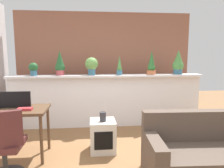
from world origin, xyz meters
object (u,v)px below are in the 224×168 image
Objects in this scene: side_cube_shelf at (103,136)px; potted_plant_1 at (60,64)px; potted_plant_2 at (92,65)px; potted_plant_5 at (178,63)px; vase_on_shelf at (103,117)px; office_chair at (4,151)px; couch at (208,156)px; desk at (9,115)px; potted_plant_3 at (119,67)px; potted_plant_0 at (33,69)px; book_on_desk at (25,109)px; tv_monitor at (13,100)px; potted_plant_4 at (151,65)px.

potted_plant_1 is at bearing 123.75° from side_cube_shelf.
potted_plant_2 is 1.86m from potted_plant_5.
vase_on_shelf is at bearing -86.13° from side_cube_shelf.
couch is (2.49, -0.17, -0.11)m from office_chair.
potted_plant_2 is 2.69m from couch.
desk is 7.54× the size of vase_on_shelf.
potted_plant_5 is 3.40m from desk.
potted_plant_3 is at bearing -1.02° from potted_plant_2.
potted_plant_5 is (3.02, 0.04, 0.10)m from potted_plant_0.
potted_plant_0 is 0.16× the size of couch.
potted_plant_3 reaches higher than book_on_desk.
tv_monitor reaches higher than office_chair.
couch is at bearing -85.66° from potted_plant_4.
book_on_desk is at bearing -154.02° from potted_plant_5.
potted_plant_3 reaches higher than side_cube_shelf.
potted_plant_3 reaches higher than office_chair.
potted_plant_4 is 1.79m from vase_on_shelf.
potted_plant_1 is 2.18m from office_chair.
couch is (0.15, -2.04, -1.04)m from potted_plant_4.
couch is (0.84, -2.03, -1.00)m from potted_plant_3.
tv_monitor is 1.36m from vase_on_shelf.
office_chair is at bearing -141.25° from potted_plant_4.
potted_plant_5 is at bearing 34.90° from side_cube_shelf.
potted_plant_5 is at bearing -0.26° from potted_plant_1.
potted_plant_3 is 1.28m from potted_plant_5.
potted_plant_4 is 2.54× the size of book_on_desk.
tv_monitor is 3.39× the size of vase_on_shelf.
vase_on_shelf is (1.33, -0.02, -0.30)m from tv_monitor.
potted_plant_0 is 1.89m from vase_on_shelf.
potted_plant_4 is at bearing 0.43° from potted_plant_0.
potted_plant_4 is at bearing 1.06° from potted_plant_3.
side_cube_shelf is 1.25m from book_on_desk.
potted_plant_1 is at bearing 65.93° from desk.
potted_plant_0 is 0.51× the size of potted_plant_5.
desk is at bearing -119.68° from tv_monitor.
tv_monitor is (-0.53, -1.21, -0.47)m from potted_plant_1.
tv_monitor is 1.47m from side_cube_shelf.
potted_plant_1 is 0.99× the size of potted_plant_4.
potted_plant_5 is at bearing 0.85° from potted_plant_0.
tv_monitor is at bearing -179.75° from side_cube_shelf.
potted_plant_5 is (1.86, 0.03, 0.03)m from potted_plant_2.
book_on_desk is at bearing 163.78° from couch.
potted_plant_2 is 2.35m from office_chair.
office_chair is (-0.42, -1.91, -0.95)m from potted_plant_1.
potted_plant_1 is 2.51× the size of book_on_desk.
book_on_desk is at bearing -81.49° from potted_plant_0.
tv_monitor is at bearing 179.15° from vase_on_shelf.
potted_plant_0 is at bearing -179.57° from potted_plant_4.
potted_plant_5 reaches higher than office_chair.
book_on_desk is (0.26, -0.10, 0.10)m from desk.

